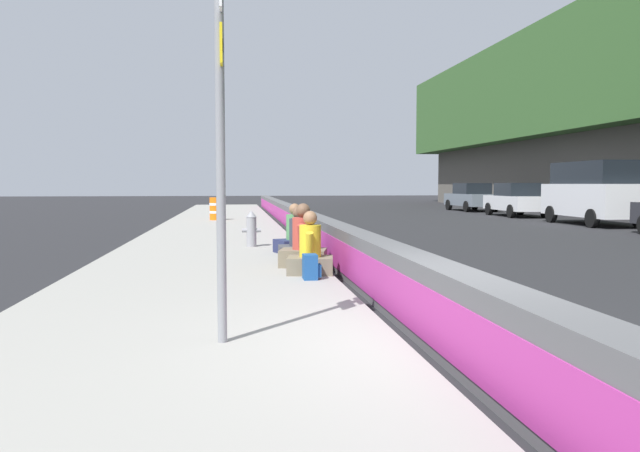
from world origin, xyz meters
TOP-DOWN VIEW (x-y plane):
  - ground_plane at (0.00, 0.00)m, footprint 160.00×160.00m
  - sidewalk_strip at (0.00, 2.65)m, footprint 80.00×4.40m
  - jersey_barrier at (0.00, 0.00)m, footprint 76.00×0.45m
  - route_sign_post at (0.33, 2.20)m, footprint 0.44×0.09m
  - fire_hydrant at (9.37, 1.68)m, footprint 0.26×0.46m
  - seated_person_foreground at (4.70, 0.81)m, footprint 0.76×0.86m
  - seated_person_middle at (5.67, 0.83)m, footprint 0.88×0.98m
  - seated_person_rear at (6.57, 0.82)m, footprint 0.69×0.77m
  - seated_person_far at (7.90, 0.77)m, footprint 0.88×0.95m
  - backpack at (4.09, 0.88)m, footprint 0.32×0.28m
  - construction_barrel at (20.63, 2.86)m, footprint 0.54×0.54m
  - parked_car_fourth at (17.48, -12.32)m, footprint 5.17×2.25m
  - parked_car_midline at (24.06, -12.20)m, footprint 4.57×2.08m
  - parked_car_far at (30.41, -12.32)m, footprint 4.54×2.03m

SIDE VIEW (x-z plane):
  - ground_plane at x=0.00m, z-range 0.00..0.00m
  - sidewalk_strip at x=0.00m, z-range 0.00..0.14m
  - backpack at x=4.09m, z-range 0.13..0.53m
  - jersey_barrier at x=0.00m, z-range 0.00..0.85m
  - seated_person_foreground at x=4.70m, z-range -0.06..1.01m
  - seated_person_rear at x=6.57m, z-range -0.06..1.02m
  - seated_person_far at x=7.90m, z-range -0.06..1.03m
  - seated_person_middle at x=5.67m, z-range -0.08..1.09m
  - fire_hydrant at x=9.37m, z-range 0.15..1.03m
  - construction_barrel at x=20.63m, z-range 0.14..1.09m
  - parked_car_midline at x=24.06m, z-range 0.01..1.72m
  - parked_car_far at x=30.41m, z-range 0.01..1.72m
  - parked_car_fourth at x=17.48m, z-range 0.07..2.63m
  - route_sign_post at x=0.33m, z-range 0.41..4.01m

